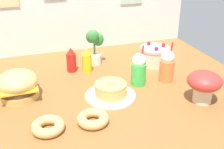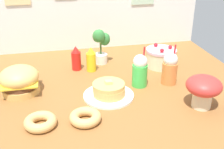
% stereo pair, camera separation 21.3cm
% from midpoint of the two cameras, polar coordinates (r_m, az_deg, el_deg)
% --- Properties ---
extents(ground_plane, '(2.40, 2.04, 0.02)m').
position_cam_midpoint_polar(ground_plane, '(2.12, -4.29, -4.32)').
color(ground_plane, brown).
extents(back_wall, '(2.40, 0.04, 0.91)m').
position_cam_midpoint_polar(back_wall, '(2.89, -9.89, 13.66)').
color(back_wall, silver).
rests_on(back_wall, ground_plane).
extents(burger, '(0.29, 0.29, 0.21)m').
position_cam_midpoint_polar(burger, '(2.17, -21.20, -2.05)').
color(burger, '#DBA859').
rests_on(burger, ground_plane).
extents(pancake_stack, '(0.37, 0.37, 0.13)m').
position_cam_midpoint_polar(pancake_stack, '(2.06, -3.25, -3.45)').
color(pancake_stack, white).
rests_on(pancake_stack, ground_plane).
extents(layer_cake, '(0.27, 0.27, 0.20)m').
position_cam_midpoint_polar(layer_cake, '(2.60, 6.26, 3.75)').
color(layer_cake, beige).
rests_on(layer_cake, ground_plane).
extents(ketchup_bottle, '(0.08, 0.08, 0.22)m').
position_cam_midpoint_polar(ketchup_bottle, '(2.48, -10.68, 2.77)').
color(ketchup_bottle, red).
rests_on(ketchup_bottle, ground_plane).
extents(mustard_bottle, '(0.08, 0.08, 0.22)m').
position_cam_midpoint_polar(mustard_bottle, '(2.44, -7.61, 2.68)').
color(mustard_bottle, yellow).
rests_on(mustard_bottle, ground_plane).
extents(cream_soda_cup, '(0.12, 0.12, 0.33)m').
position_cam_midpoint_polar(cream_soda_cup, '(2.20, 2.65, 0.99)').
color(cream_soda_cup, green).
rests_on(cream_soda_cup, ground_plane).
extents(orange_float_cup, '(0.12, 0.12, 0.33)m').
position_cam_midpoint_polar(orange_float_cup, '(2.28, 8.45, 1.67)').
color(orange_float_cup, orange).
rests_on(orange_float_cup, ground_plane).
extents(donut_pink_glaze, '(0.20, 0.20, 0.06)m').
position_cam_midpoint_polar(donut_pink_glaze, '(1.78, -16.22, -10.08)').
color(donut_pink_glaze, tan).
rests_on(donut_pink_glaze, ground_plane).
extents(donut_chocolate, '(0.20, 0.20, 0.06)m').
position_cam_midpoint_polar(donut_chocolate, '(1.79, -7.32, -8.92)').
color(donut_chocolate, tan).
rests_on(donut_chocolate, ground_plane).
extents(potted_plant, '(0.16, 0.13, 0.33)m').
position_cam_midpoint_polar(potted_plant, '(2.58, -5.93, 5.84)').
color(potted_plant, white).
rests_on(potted_plant, ground_plane).
extents(mushroom_stool, '(0.24, 0.24, 0.23)m').
position_cam_midpoint_polar(mushroom_stool, '(2.02, 15.29, -1.87)').
color(mushroom_stool, beige).
rests_on(mushroom_stool, ground_plane).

